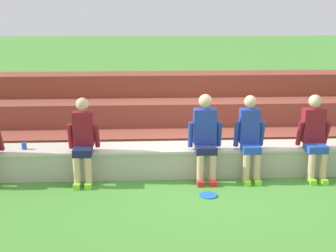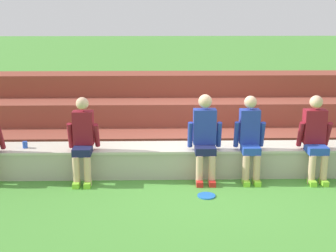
{
  "view_description": "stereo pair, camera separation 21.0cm",
  "coord_description": "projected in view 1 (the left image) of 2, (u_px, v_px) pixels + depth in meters",
  "views": [
    {
      "loc": [
        -1.17,
        -7.03,
        2.69
      ],
      "look_at": [
        -0.79,
        0.3,
        0.82
      ],
      "focal_mm": 49.66,
      "sensor_mm": 36.0,
      "label": 1
    },
    {
      "loc": [
        -0.96,
        -7.04,
        2.69
      ],
      "look_at": [
        -0.79,
        0.3,
        0.82
      ],
      "focal_mm": 49.66,
      "sensor_mm": 36.0,
      "label": 2
    }
  ],
  "objects": [
    {
      "name": "plastic_cup_middle",
      "position": [
        24.0,
        146.0,
        7.49
      ],
      "size": [
        0.08,
        0.08,
        0.11
      ],
      "primitive_type": "cylinder",
      "color": "blue",
      "rests_on": "stone_seating_wall"
    },
    {
      "name": "person_center",
      "position": [
        205.0,
        135.0,
        7.34
      ],
      "size": [
        0.54,
        0.55,
        1.38
      ],
      "color": "#DBAD89",
      "rests_on": "ground"
    },
    {
      "name": "person_right_of_center",
      "position": [
        250.0,
        136.0,
        7.38
      ],
      "size": [
        0.49,
        0.54,
        1.36
      ],
      "color": "#DBAD89",
      "rests_on": "ground"
    },
    {
      "name": "ground_plane",
      "position": [
        218.0,
        179.0,
        7.52
      ],
      "size": [
        80.0,
        80.0,
        0.0
      ],
      "primitive_type": "plane",
      "color": "#4C9338"
    },
    {
      "name": "frisbee",
      "position": [
        208.0,
        195.0,
        6.85
      ],
      "size": [
        0.27,
        0.27,
        0.02
      ],
      "primitive_type": "cylinder",
      "color": "blue",
      "rests_on": "ground"
    },
    {
      "name": "person_left_of_center",
      "position": [
        83.0,
        139.0,
        7.25
      ],
      "size": [
        0.5,
        0.58,
        1.34
      ],
      "color": "#DBAD89",
      "rests_on": "ground"
    },
    {
      "name": "person_far_right",
      "position": [
        315.0,
        135.0,
        7.43
      ],
      "size": [
        0.52,
        0.57,
        1.36
      ],
      "color": "#DBAD89",
      "rests_on": "ground"
    },
    {
      "name": "brick_bleachers",
      "position": [
        201.0,
        116.0,
        9.61
      ],
      "size": [
        10.57,
        2.33,
        1.35
      ],
      "color": "brown",
      "rests_on": "ground"
    },
    {
      "name": "stone_seating_wall",
      "position": [
        215.0,
        158.0,
        7.75
      ],
      "size": [
        8.34,
        0.64,
        0.48
      ],
      "color": "#B7AF9E",
      "rests_on": "ground"
    }
  ]
}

